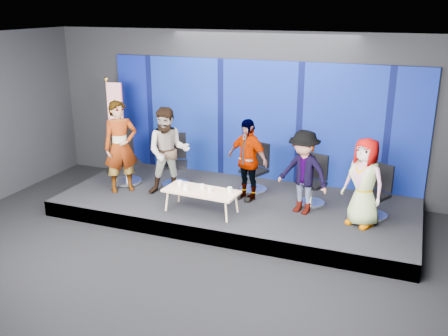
# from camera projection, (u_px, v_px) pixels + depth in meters

# --- Properties ---
(ground) EXTENTS (10.00, 10.00, 0.00)m
(ground) POSITION_uv_depth(u_px,v_px,m) (182.00, 272.00, 7.86)
(ground) COLOR black
(ground) RESTS_ON ground
(room_walls) EXTENTS (10.02, 8.02, 3.51)m
(room_walls) POSITION_uv_depth(u_px,v_px,m) (177.00, 121.00, 7.10)
(room_walls) COLOR black
(room_walls) RESTS_ON ground
(riser) EXTENTS (7.00, 3.00, 0.30)m
(riser) POSITION_uv_depth(u_px,v_px,m) (236.00, 206.00, 10.03)
(riser) COLOR black
(riser) RESTS_ON ground
(backdrop) EXTENTS (7.00, 0.08, 2.60)m
(backdrop) POSITION_uv_depth(u_px,v_px,m) (259.00, 121.00, 10.85)
(backdrop) COLOR #070F5B
(backdrop) RESTS_ON riser
(chair_a) EXTENTS (0.93, 0.93, 1.17)m
(chair_a) POSITION_uv_depth(u_px,v_px,m) (126.00, 165.00, 10.83)
(chair_a) COLOR silver
(chair_a) RESTS_ON riser
(panelist_a) EXTENTS (0.81, 0.81, 1.90)m
(panelist_a) POSITION_uv_depth(u_px,v_px,m) (121.00, 147.00, 10.17)
(panelist_a) COLOR black
(panelist_a) RESTS_ON riser
(chair_b) EXTENTS (0.82, 0.82, 1.11)m
(chair_b) POSITION_uv_depth(u_px,v_px,m) (175.00, 169.00, 10.67)
(chair_b) COLOR silver
(chair_b) RESTS_ON riser
(panelist_b) EXTENTS (1.07, 0.97, 1.80)m
(panelist_b) POSITION_uv_depth(u_px,v_px,m) (168.00, 151.00, 10.02)
(panelist_b) COLOR black
(panelist_b) RESTS_ON riser
(chair_c) EXTENTS (0.74, 0.74, 1.01)m
(chair_c) POSITION_uv_depth(u_px,v_px,m) (255.00, 175.00, 10.37)
(chair_c) COLOR silver
(chair_c) RESTS_ON riser
(panelist_c) EXTENTS (1.04, 0.72, 1.63)m
(panelist_c) POSITION_uv_depth(u_px,v_px,m) (247.00, 160.00, 9.78)
(panelist_c) COLOR black
(panelist_c) RESTS_ON riser
(chair_d) EXTENTS (0.70, 0.70, 0.98)m
(chair_d) POSITION_uv_depth(u_px,v_px,m) (313.00, 188.00, 9.67)
(chair_d) COLOR silver
(chair_d) RESTS_ON riser
(panelist_d) EXTENTS (1.15, 0.88, 1.58)m
(panelist_d) POSITION_uv_depth(u_px,v_px,m) (303.00, 172.00, 9.12)
(panelist_d) COLOR black
(panelist_d) RESTS_ON riser
(chair_e) EXTENTS (0.74, 0.74, 0.98)m
(chair_e) POSITION_uv_depth(u_px,v_px,m) (376.00, 200.00, 9.09)
(chair_e) COLOR silver
(chair_e) RESTS_ON riser
(panelist_e) EXTENTS (0.92, 0.80, 1.58)m
(panelist_e) POSITION_uv_depth(u_px,v_px,m) (364.00, 182.00, 8.60)
(panelist_e) COLOR black
(panelist_e) RESTS_ON riser
(coffee_table) EXTENTS (1.43, 0.67, 0.43)m
(coffee_table) POSITION_uv_depth(u_px,v_px,m) (201.00, 192.00, 9.27)
(coffee_table) COLOR tan
(coffee_table) RESTS_ON riser
(mug_a) EXTENTS (0.09, 0.09, 0.10)m
(mug_a) POSITION_uv_depth(u_px,v_px,m) (180.00, 183.00, 9.47)
(mug_a) COLOR silver
(mug_a) RESTS_ON coffee_table
(mug_b) EXTENTS (0.09, 0.09, 0.11)m
(mug_b) POSITION_uv_depth(u_px,v_px,m) (186.00, 187.00, 9.26)
(mug_b) COLOR silver
(mug_b) RESTS_ON coffee_table
(mug_c) EXTENTS (0.08, 0.08, 0.09)m
(mug_c) POSITION_uv_depth(u_px,v_px,m) (202.00, 187.00, 9.31)
(mug_c) COLOR silver
(mug_c) RESTS_ON coffee_table
(mug_d) EXTENTS (0.08, 0.08, 0.10)m
(mug_d) POSITION_uv_depth(u_px,v_px,m) (210.00, 189.00, 9.16)
(mug_d) COLOR silver
(mug_d) RESTS_ON coffee_table
(mug_e) EXTENTS (0.09, 0.09, 0.10)m
(mug_e) POSITION_uv_depth(u_px,v_px,m) (230.00, 190.00, 9.13)
(mug_e) COLOR silver
(mug_e) RESTS_ON coffee_table
(flag_stand) EXTENTS (0.51, 0.29, 2.21)m
(flag_stand) POSITION_uv_depth(u_px,v_px,m) (114.00, 123.00, 11.19)
(flag_stand) COLOR black
(flag_stand) RESTS_ON riser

